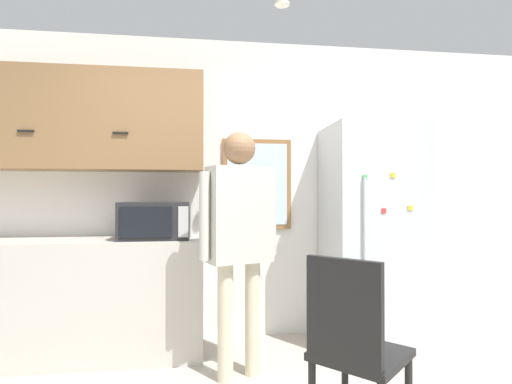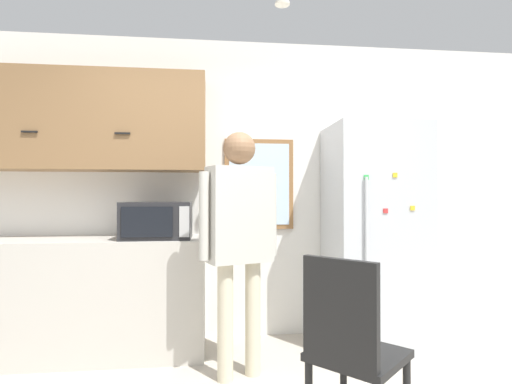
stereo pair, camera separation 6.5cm
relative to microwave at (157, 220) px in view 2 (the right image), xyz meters
The scene contains 9 objects.
back_wall 0.74m from the microwave, 33.44° to the left, with size 6.00×0.06×2.70m.
counter 0.87m from the microwave, behind, with size 2.00×0.60×0.93m.
upper_cabinets 1.04m from the microwave, 164.70° to the left, with size 2.00×0.38×0.82m.
microwave is the anchor object (origin of this frame).
person 0.79m from the microwave, 37.28° to the right, with size 0.56×0.36×1.73m.
refrigerator 1.84m from the microwave, ahead, with size 0.77×0.69×1.89m.
chair 1.84m from the microwave, 50.24° to the right, with size 0.60×0.60×0.97m.
window 0.98m from the microwave, 21.21° to the left, with size 0.63×0.05×0.82m.
ceiling_light 1.91m from the microwave, 24.93° to the right, with size 0.11×0.11×0.01m.
Camera 2 is at (-0.15, -1.77, 1.27)m, focal length 28.00 mm.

